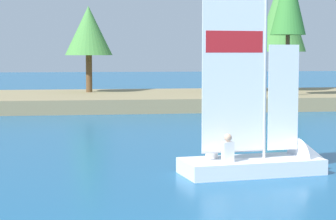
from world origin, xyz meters
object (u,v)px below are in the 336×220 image
(shoreline_tree_left, at_px, (89,31))
(sailboat, at_px, (275,156))
(shoreline_tree_midleft, at_px, (226,19))
(shoreline_tree_midright, at_px, (281,13))

(shoreline_tree_left, relative_size, sailboat, 0.83)
(shoreline_tree_midleft, height_order, sailboat, shoreline_tree_midleft)
(shoreline_tree_left, xyz_separation_m, shoreline_tree_midleft, (8.55, -0.88, 0.76))
(shoreline_tree_midright, bearing_deg, shoreline_tree_midleft, -170.38)
(shoreline_tree_midright, bearing_deg, shoreline_tree_left, 178.86)
(shoreline_tree_left, distance_m, sailboat, 24.42)
(shoreline_tree_midright, xyz_separation_m, sailboat, (-7.82, -23.41, -5.33))
(shoreline_tree_midright, relative_size, sailboat, 1.17)
(shoreline_tree_midright, height_order, sailboat, shoreline_tree_midright)
(shoreline_tree_midright, distance_m, sailboat, 25.25)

